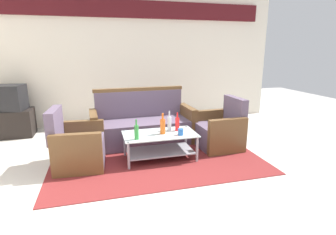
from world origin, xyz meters
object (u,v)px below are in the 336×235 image
object	(u,v)px
couch	(143,126)
cup	(181,132)
tv_stand	(11,123)
armchair_right	(220,131)
coffee_table	(160,142)
bottle_orange	(163,126)
armchair_left	(77,147)
television	(7,98)
bottle_green	(137,132)
bottle_clear	(169,123)
bottle_red	(177,124)

from	to	relation	value
couch	cup	size ratio (longest dim) A/B	18.25
cup	tv_stand	size ratio (longest dim) A/B	0.12
armchair_right	coffee_table	xyz separation A→B (m)	(-1.11, -0.23, -0.02)
bottle_orange	cup	size ratio (longest dim) A/B	3.18
armchair_left	coffee_table	size ratio (longest dim) A/B	0.77
bottle_orange	television	bearing A→B (deg)	144.14
bottle_green	television	xyz separation A→B (m)	(-2.15, 2.01, 0.24)
couch	bottle_orange	world-z (taller)	couch
coffee_table	television	distance (m)	3.16
coffee_table	cup	size ratio (longest dim) A/B	11.00
armchair_left	bottle_green	size ratio (longest dim) A/B	2.92
coffee_table	bottle_clear	size ratio (longest dim) A/B	3.50
armchair_left	bottle_clear	world-z (taller)	armchair_left
coffee_table	bottle_orange	size ratio (longest dim) A/B	3.46
bottle_green	couch	bearing A→B (deg)	75.47
couch	cup	world-z (taller)	couch
bottle_clear	tv_stand	size ratio (longest dim) A/B	0.39
bottle_orange	television	xyz separation A→B (m)	(-2.57, 1.86, 0.23)
bottle_orange	bottle_red	xyz separation A→B (m)	(0.26, 0.10, -0.01)
armchair_right	television	distance (m)	4.00
bottle_orange	armchair_left	bearing A→B (deg)	176.09
coffee_table	television	xyz separation A→B (m)	(-2.53, 1.83, 0.49)
cup	tv_stand	bearing A→B (deg)	144.73
bottle_clear	armchair_left	bearing A→B (deg)	-177.89
couch	bottle_green	size ratio (longest dim) A/B	6.27
tv_stand	couch	bearing A→B (deg)	-23.32
coffee_table	tv_stand	size ratio (longest dim) A/B	1.38
armchair_right	bottle_red	size ratio (longest dim) A/B	2.92
bottle_green	coffee_table	bearing A→B (deg)	24.40
coffee_table	bottle_green	size ratio (longest dim) A/B	3.78
couch	television	size ratio (longest dim) A/B	2.75
couch	bottle_green	distance (m)	1.02
couch	coffee_table	distance (m)	0.81
coffee_table	bottle_green	world-z (taller)	bottle_green
bottle_red	television	distance (m)	3.34
armchair_right	tv_stand	xyz separation A→B (m)	(-3.64, 1.60, -0.03)
coffee_table	couch	bearing A→B (deg)	98.93
armchair_left	coffee_table	bearing A→B (deg)	91.12
armchair_left	armchair_right	distance (m)	2.32
tv_stand	bottle_clear	bearing A→B (deg)	-32.37
bottle_orange	coffee_table	bearing A→B (deg)	153.83
couch	bottle_red	bearing A→B (deg)	118.37
television	armchair_right	bearing A→B (deg)	165.67
armchair_left	cup	size ratio (longest dim) A/B	8.50
armchair_right	coffee_table	world-z (taller)	armchair_right
cup	television	bearing A→B (deg)	144.69
couch	coffee_table	world-z (taller)	couch
couch	cup	distance (m)	1.05
bottle_green	bottle_red	bearing A→B (deg)	20.02
coffee_table	television	world-z (taller)	television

